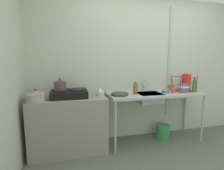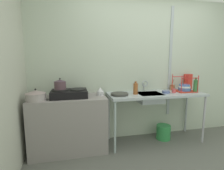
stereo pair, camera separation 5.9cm
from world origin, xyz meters
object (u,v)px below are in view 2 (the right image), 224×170
object	(u,v)px
faucet	(145,84)
dish_rack	(185,88)
pot_on_left_burner	(60,84)
sink_basin	(150,98)
cereal_box	(188,82)
utensil_jar	(172,87)
frying_pan	(119,94)
bucket_on_floor	(163,132)
bottle_by_rack	(195,86)
pot_beside_stove	(36,96)
percolator	(100,91)
stove	(69,93)
small_bowl_on_drainboard	(166,92)
bottle_by_sink	(136,89)
cup_by_rack	(174,91)

from	to	relation	value
faucet	dish_rack	bearing A→B (deg)	-10.92
pot_on_left_burner	sink_basin	size ratio (longest dim) A/B	0.43
cereal_box	utensil_jar	size ratio (longest dim) A/B	1.40
frying_pan	cereal_box	bearing A→B (deg)	10.47
utensil_jar	bucket_on_floor	distance (m)	0.83
bottle_by_rack	pot_beside_stove	bearing A→B (deg)	-178.69
utensil_jar	bucket_on_floor	size ratio (longest dim) A/B	0.80
faucet	pot_on_left_burner	bearing A→B (deg)	-173.01
percolator	bucket_on_floor	world-z (taller)	percolator
stove	dish_rack	xyz separation A→B (m)	(1.98, 0.04, -0.00)
percolator	sink_basin	distance (m)	0.84
stove	utensil_jar	size ratio (longest dim) A/B	2.62
pot_beside_stove	cereal_box	size ratio (longest dim) A/B	0.95
pot_on_left_burner	small_bowl_on_drainboard	bearing A→B (deg)	-0.98
pot_beside_stove	cereal_box	xyz separation A→B (m)	(2.62, 0.36, 0.07)
frying_pan	stove	bearing A→B (deg)	177.72
cereal_box	bucket_on_floor	xyz separation A→B (m)	(-0.57, -0.20, -0.86)
bottle_by_sink	bucket_on_floor	bearing A→B (deg)	4.10
bottle_by_rack	bucket_on_floor	bearing A→B (deg)	168.30
frying_pan	bottle_by_rack	distance (m)	1.34
pot_on_left_burner	bucket_on_floor	world-z (taller)	pot_on_left_burner
stove	small_bowl_on_drainboard	distance (m)	1.58
pot_on_left_burner	cereal_box	distance (m)	2.31
small_bowl_on_drainboard	bottle_by_sink	world-z (taller)	bottle_by_sink
bottle_by_rack	bucket_on_floor	world-z (taller)	bottle_by_rack
dish_rack	pot_beside_stove	bearing A→B (deg)	-175.91
faucet	bucket_on_floor	world-z (taller)	faucet
sink_basin	small_bowl_on_drainboard	distance (m)	0.30
cup_by_rack	sink_basin	bearing A→B (deg)	174.69
stove	small_bowl_on_drainboard	bearing A→B (deg)	-1.06
pot_on_left_burner	bottle_by_sink	world-z (taller)	pot_on_left_burner
cup_by_rack	bucket_on_floor	xyz separation A→B (m)	(-0.12, 0.07, -0.76)
small_bowl_on_drainboard	faucet	bearing A→B (deg)	146.20
faucet	frying_pan	size ratio (longest dim) A/B	0.71
percolator	pot_beside_stove	bearing A→B (deg)	-170.29
stove	percolator	bearing A→B (deg)	2.62
stove	faucet	bearing A→B (deg)	7.67
pot_beside_stove	small_bowl_on_drainboard	xyz separation A→B (m)	(2.03, 0.11, -0.06)
pot_on_left_burner	bucket_on_floor	distance (m)	1.96
cereal_box	bucket_on_floor	size ratio (longest dim) A/B	1.12
frying_pan	utensil_jar	size ratio (longest dim) A/B	1.38
sink_basin	bucket_on_floor	bearing A→B (deg)	5.98
stove	cereal_box	world-z (taller)	cereal_box
bottle_by_rack	utensil_jar	xyz separation A→B (m)	(-0.26, 0.29, -0.06)
bottle_by_rack	stove	bearing A→B (deg)	177.90
utensil_jar	sink_basin	bearing A→B (deg)	-158.26
stove	bucket_on_floor	bearing A→B (deg)	0.97
cup_by_rack	cereal_box	bearing A→B (deg)	30.86
cup_by_rack	bottle_by_sink	world-z (taller)	bottle_by_sink
faucet	utensil_jar	world-z (taller)	utensil_jar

